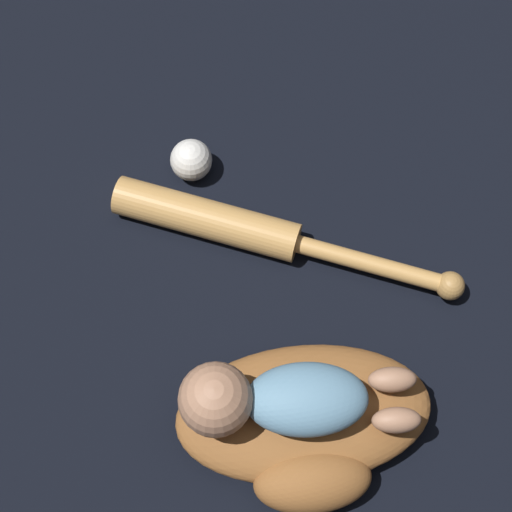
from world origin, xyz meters
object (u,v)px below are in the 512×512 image
at_px(baseball_glove, 305,424).
at_px(baby_figure, 275,399).
at_px(baseball, 191,160).
at_px(baseball_bat, 243,229).

distance_m(baseball_glove, baby_figure, 0.09).
relative_size(baseball_glove, baseball, 6.00).
relative_size(baseball_bat, baseball, 8.20).
distance_m(baseball_glove, baseball_bat, 0.33).
xyz_separation_m(baby_figure, baseball_bat, (0.12, -0.28, -0.09)).
height_order(baseball_bat, baseball, baseball).
height_order(baseball_glove, baby_figure, baby_figure).
bearing_deg(baseball, baseball_bat, 139.73).
xyz_separation_m(baseball_glove, baby_figure, (0.05, -0.00, 0.08)).
height_order(baby_figure, baseball, baby_figure).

